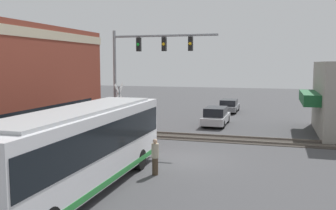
% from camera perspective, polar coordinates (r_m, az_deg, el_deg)
% --- Properties ---
extents(ground_plane, '(120.00, 120.00, 0.00)m').
position_cam_1_polar(ground_plane, '(20.30, 2.67, -8.29)').
color(ground_plane, '#424244').
extents(city_bus, '(11.59, 2.59, 3.37)m').
position_cam_1_polar(city_bus, '(15.32, -13.13, -6.14)').
color(city_bus, silver).
rests_on(city_bus, ground).
extents(traffic_signal_gantry, '(0.42, 7.13, 7.32)m').
position_cam_1_polar(traffic_signal_gantry, '(24.99, -3.77, 6.97)').
color(traffic_signal_gantry, gray).
rests_on(traffic_signal_gantry, ground).
extents(crossing_signal, '(1.41, 1.18, 3.81)m').
position_cam_1_polar(crossing_signal, '(25.54, -7.47, -0.06)').
color(crossing_signal, gray).
rests_on(crossing_signal, ground).
extents(rail_track_near, '(2.60, 60.00, 0.15)m').
position_cam_1_polar(rail_track_near, '(26.01, 5.80, -4.98)').
color(rail_track_near, '#332D28').
rests_on(rail_track_near, ground).
extents(parked_car_silver, '(4.77, 1.82, 1.53)m').
position_cam_1_polar(parked_car_silver, '(31.32, 7.31, -1.80)').
color(parked_car_silver, '#B7B7BC').
rests_on(parked_car_silver, ground).
extents(parked_car_grey, '(4.63, 1.82, 1.36)m').
position_cam_1_polar(parked_car_grey, '(39.97, 9.29, -0.16)').
color(parked_car_grey, slate).
rests_on(parked_car_grey, ground).
extents(pedestrian_near_bus, '(0.34, 0.34, 1.69)m').
position_cam_1_polar(pedestrian_near_bus, '(17.39, -1.97, -7.87)').
color(pedestrian_near_bus, '#473828').
rests_on(pedestrian_near_bus, ground).
extents(pedestrian_at_crossing, '(0.34, 0.34, 1.82)m').
position_cam_1_polar(pedestrian_at_crossing, '(25.13, -5.85, -3.27)').
color(pedestrian_at_crossing, '#2D3351').
rests_on(pedestrian_at_crossing, ground).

